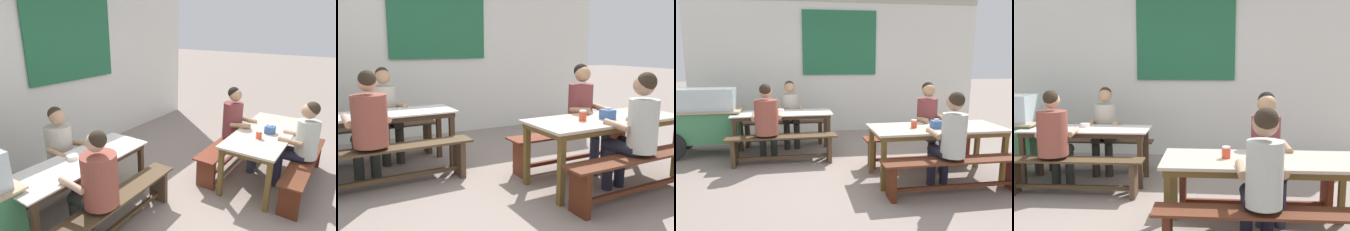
{
  "view_description": "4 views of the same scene",
  "coord_description": "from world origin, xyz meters",
  "views": [
    {
      "loc": [
        -2.99,
        -1.41,
        2.21
      ],
      "look_at": [
        0.2,
        0.88,
        0.96
      ],
      "focal_mm": 30.82,
      "sensor_mm": 36.0,
      "label": 1
    },
    {
      "loc": [
        -1.77,
        -3.24,
        1.5
      ],
      "look_at": [
        0.04,
        0.25,
        0.74
      ],
      "focal_mm": 38.38,
      "sensor_mm": 36.0,
      "label": 2
    },
    {
      "loc": [
        -0.8,
        -4.08,
        1.63
      ],
      "look_at": [
        -0.2,
        0.29,
        0.81
      ],
      "focal_mm": 32.26,
      "sensor_mm": 36.0,
      "label": 3
    },
    {
      "loc": [
        0.6,
        -3.74,
        1.6
      ],
      "look_at": [
        0.16,
        0.81,
        0.96
      ],
      "focal_mm": 41.16,
      "sensor_mm": 36.0,
      "label": 4
    }
  ],
  "objects": [
    {
      "name": "backdrop_wall",
      "position": [
        0.0,
        2.79,
        1.6
      ],
      "size": [
        6.48,
        0.23,
        3.05
      ],
      "color": "silver",
      "rests_on": "ground_plane"
    },
    {
      "name": "person_right_near_table",
      "position": [
        1.1,
        0.19,
        0.72
      ],
      "size": [
        0.43,
        0.57,
        1.3
      ],
      "color": "#2E334B",
      "rests_on": "ground_plane"
    },
    {
      "name": "person_center_facing",
      "position": [
        -1.04,
        1.64,
        0.7
      ],
      "size": [
        0.47,
        0.54,
        1.24
      ],
      "color": "#2A2924",
      "rests_on": "ground_plane"
    },
    {
      "name": "person_near_front",
      "position": [
        0.95,
        -0.77,
        0.71
      ],
      "size": [
        0.41,
        0.54,
        1.27
      ],
      "color": "#1D1D2D",
      "rests_on": "ground_plane"
    },
    {
      "name": "dining_table_near",
      "position": [
        1.0,
        -0.29,
        0.66
      ],
      "size": [
        1.83,
        0.77,
        0.73
      ],
      "color": "#C2B3A2",
      "rests_on": "ground_plane"
    },
    {
      "name": "bench_near_back",
      "position": [
        0.99,
        0.26,
        0.3
      ],
      "size": [
        1.76,
        0.35,
        0.45
      ],
      "color": "maroon",
      "rests_on": "ground_plane"
    },
    {
      "name": "tissue_box",
      "position": [
        0.96,
        -0.36,
        0.78
      ],
      "size": [
        0.13,
        0.12,
        0.13
      ],
      "color": "#365A98",
      "rests_on": "dining_table_near"
    },
    {
      "name": "bench_far_back",
      "position": [
        -1.16,
        1.7,
        0.29
      ],
      "size": [
        1.63,
        0.32,
        0.45
      ],
      "color": "#4A3625",
      "rests_on": "ground_plane"
    },
    {
      "name": "bench_far_front",
      "position": [
        -1.13,
        0.59,
        0.3
      ],
      "size": [
        1.72,
        0.34,
        0.45
      ],
      "color": "#4C3823",
      "rests_on": "ground_plane"
    },
    {
      "name": "food_cart",
      "position": [
        -2.47,
        1.31,
        0.66
      ],
      "size": [
        1.52,
        0.8,
        1.15
      ],
      "color": "#3F8656",
      "rests_on": "ground_plane"
    },
    {
      "name": "ground_plane",
      "position": [
        0.0,
        0.0,
        0.0
      ],
      "size": [
        40.0,
        40.0,
        0.0
      ],
      "primitive_type": "plane",
      "color": "gray"
    },
    {
      "name": "condiment_jar",
      "position": [
        0.67,
        -0.29,
        0.78
      ],
      "size": [
        0.08,
        0.08,
        0.11
      ],
      "color": "#DB472A",
      "rests_on": "dining_table_near"
    },
    {
      "name": "dining_table_far",
      "position": [
        -1.15,
        1.14,
        0.65
      ],
      "size": [
        1.7,
        0.68,
        0.73
      ],
      "color": "white",
      "rests_on": "ground_plane"
    },
    {
      "name": "bench_near_front",
      "position": [
        1.01,
        -0.85,
        0.3
      ],
      "size": [
        1.85,
        0.32,
        0.45
      ],
      "color": "#562918",
      "rests_on": "ground_plane"
    },
    {
      "name": "person_left_back_turned",
      "position": [
        -1.36,
        0.63,
        0.72
      ],
      "size": [
        0.49,
        0.55,
        1.27
      ],
      "color": "#232825",
      "rests_on": "ground_plane"
    },
    {
      "name": "soup_bowl",
      "position": [
        -1.19,
        1.23,
        0.75
      ],
      "size": [
        0.13,
        0.13,
        0.05
      ],
      "primitive_type": "cylinder",
      "color": "silver",
      "rests_on": "dining_table_far"
    }
  ]
}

